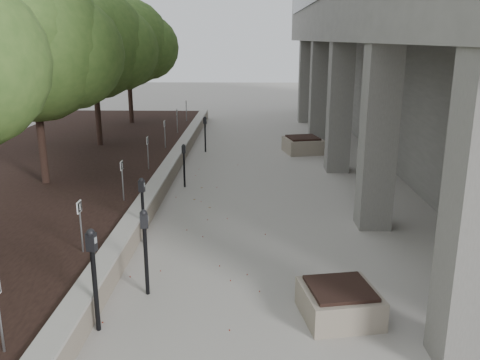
# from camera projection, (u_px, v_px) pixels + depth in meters

# --- Properties ---
(retaining_wall) EXTENTS (0.39, 26.00, 0.50)m
(retaining_wall) POSITION_uv_depth(u_px,v_px,m) (164.00, 178.00, 14.39)
(retaining_wall) COLOR gray
(retaining_wall) RESTS_ON ground
(planting_bed) EXTENTS (7.00, 26.00, 0.40)m
(planting_bed) POSITION_uv_depth(u_px,v_px,m) (36.00, 179.00, 14.48)
(planting_bed) COLOR black
(planting_bed) RESTS_ON ground
(crabapple_tree_3) EXTENTS (4.60, 4.00, 5.44)m
(crabapple_tree_3) POSITION_uv_depth(u_px,v_px,m) (35.00, 79.00, 12.71)
(crabapple_tree_3) COLOR #3A5E24
(crabapple_tree_3) RESTS_ON planting_bed
(crabapple_tree_4) EXTENTS (4.60, 4.00, 5.44)m
(crabapple_tree_4) POSITION_uv_depth(u_px,v_px,m) (94.00, 68.00, 17.53)
(crabapple_tree_4) COLOR #3A5E24
(crabapple_tree_4) RESTS_ON planting_bed
(crabapple_tree_5) EXTENTS (4.60, 4.00, 5.44)m
(crabapple_tree_5) POSITION_uv_depth(u_px,v_px,m) (128.00, 61.00, 22.34)
(crabapple_tree_5) COLOR #3A5E24
(crabapple_tree_5) RESTS_ON planting_bed
(parking_sign_3) EXTENTS (0.04, 0.22, 0.96)m
(parking_sign_3) POSITION_uv_depth(u_px,v_px,m) (81.00, 227.00, 8.93)
(parking_sign_3) COLOR black
(parking_sign_3) RESTS_ON planting_bed
(parking_sign_4) EXTENTS (0.04, 0.22, 0.96)m
(parking_sign_4) POSITION_uv_depth(u_px,v_px,m) (123.00, 181.00, 11.82)
(parking_sign_4) COLOR black
(parking_sign_4) RESTS_ON planting_bed
(parking_sign_5) EXTENTS (0.04, 0.22, 0.96)m
(parking_sign_5) POSITION_uv_depth(u_px,v_px,m) (148.00, 153.00, 14.71)
(parking_sign_5) COLOR black
(parking_sign_5) RESTS_ON planting_bed
(parking_sign_6) EXTENTS (0.04, 0.22, 0.96)m
(parking_sign_6) POSITION_uv_depth(u_px,v_px,m) (165.00, 134.00, 17.60)
(parking_sign_6) COLOR black
(parking_sign_6) RESTS_ON planting_bed
(parking_sign_7) EXTENTS (0.04, 0.22, 0.96)m
(parking_sign_7) POSITION_uv_depth(u_px,v_px,m) (177.00, 121.00, 20.49)
(parking_sign_7) COLOR black
(parking_sign_7) RESTS_ON planting_bed
(parking_sign_8) EXTENTS (0.04, 0.22, 0.96)m
(parking_sign_8) POSITION_uv_depth(u_px,v_px,m) (186.00, 111.00, 23.38)
(parking_sign_8) COLOR black
(parking_sign_8) RESTS_ON planting_bed
(parking_meter_1) EXTENTS (0.18, 0.14, 1.57)m
(parking_meter_1) POSITION_uv_depth(u_px,v_px,m) (95.00, 281.00, 7.15)
(parking_meter_1) COLOR black
(parking_meter_1) RESTS_ON ground
(parking_meter_2) EXTENTS (0.17, 0.14, 1.48)m
(parking_meter_2) POSITION_uv_depth(u_px,v_px,m) (146.00, 253.00, 8.20)
(parking_meter_2) COLOR black
(parking_meter_2) RESTS_ON ground
(parking_meter_3) EXTENTS (0.15, 0.12, 1.40)m
(parking_meter_3) POSITION_uv_depth(u_px,v_px,m) (143.00, 211.00, 10.30)
(parking_meter_3) COLOR black
(parking_meter_3) RESTS_ON ground
(parking_meter_4) EXTENTS (0.12, 0.09, 1.25)m
(parking_meter_4) POSITION_uv_depth(u_px,v_px,m) (184.00, 166.00, 14.28)
(parking_meter_4) COLOR black
(parking_meter_4) RESTS_ON ground
(parking_meter_5) EXTENTS (0.15, 0.12, 1.34)m
(parking_meter_5) POSITION_uv_depth(u_px,v_px,m) (205.00, 134.00, 18.75)
(parking_meter_5) COLOR black
(parking_meter_5) RESTS_ON ground
(planter_front) EXTENTS (1.26, 1.26, 0.51)m
(planter_front) POSITION_uv_depth(u_px,v_px,m) (339.00, 302.00, 7.63)
(planter_front) COLOR gray
(planter_front) RESTS_ON ground
(planter_back) EXTENTS (1.52, 1.52, 0.60)m
(planter_back) POSITION_uv_depth(u_px,v_px,m) (303.00, 145.00, 18.76)
(planter_back) COLOR gray
(planter_back) RESTS_ON ground
(berry_scatter) EXTENTS (3.30, 14.10, 0.02)m
(berry_scatter) POSITION_uv_depth(u_px,v_px,m) (214.00, 241.00, 10.56)
(berry_scatter) COLOR maroon
(berry_scatter) RESTS_ON ground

